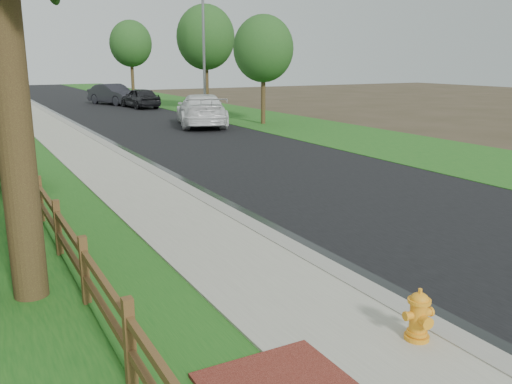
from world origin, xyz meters
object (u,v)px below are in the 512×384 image
fire_hydrant (418,316)px  white_suv (201,110)px  ranch_fence (48,210)px  dark_car_mid (140,98)px  streetlight (201,42)px

fire_hydrant → white_suv: 24.29m
white_suv → fire_hydrant: bearing=90.8°
ranch_fence → white_suv: white_suv is taller
white_suv → dark_car_mid: size_ratio=1.36×
fire_hydrant → white_suv: size_ratio=0.12×
fire_hydrant → streetlight: size_ratio=0.09×
white_suv → dark_car_mid: 12.82m
white_suv → dark_car_mid: bearing=-74.6°
ranch_fence → fire_hydrant: bearing=-63.0°
ranch_fence → streetlight: streetlight is taller
ranch_fence → dark_car_mid: 31.16m
white_suv → streetlight: (1.77, 3.95, 3.75)m
white_suv → streetlight: bearing=-96.9°
ranch_fence → streetlight: bearing=59.2°
fire_hydrant → streetlight: (8.66, 27.24, 4.22)m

